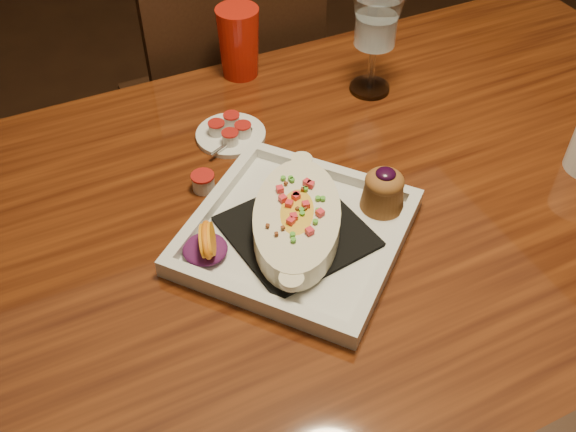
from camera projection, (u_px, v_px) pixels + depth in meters
name	position (u px, v px, depth m)	size (l,w,h in m)	color
floor	(336.00, 415.00, 1.57)	(7.00, 7.00, 0.00)	black
table	(356.00, 231.00, 1.10)	(1.50, 0.90, 0.75)	#6A2D0F
chair_far	(226.00, 107.00, 1.61)	(0.42, 0.42, 0.93)	black
plate	(303.00, 223.00, 0.94)	(0.42, 0.42, 0.08)	silver
goblet	(376.00, 26.00, 1.14)	(0.09, 0.09, 0.19)	silver
saucer	(230.00, 133.00, 1.12)	(0.12, 0.12, 0.08)	silver
creamer_loose	(203.00, 182.00, 1.03)	(0.04, 0.04, 0.03)	silver
red_tumbler	(239.00, 42.00, 1.23)	(0.08, 0.08, 0.14)	#B5190C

